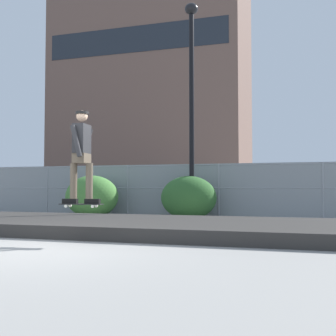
% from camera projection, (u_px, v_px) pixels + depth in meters
% --- Properties ---
extents(ground_plane, '(120.00, 120.00, 0.00)m').
position_uv_depth(ground_plane, '(32.00, 250.00, 7.02)').
color(ground_plane, gray).
extents(gravel_berm, '(15.48, 3.86, 0.28)m').
position_uv_depth(gravel_berm, '(114.00, 225.00, 10.13)').
color(gravel_berm, '#33302D').
rests_on(gravel_berm, ground_plane).
extents(skateboard, '(0.81, 0.27, 0.07)m').
position_uv_depth(skateboard, '(81.00, 204.00, 7.75)').
color(skateboard, black).
extents(skater, '(0.73, 0.60, 1.72)m').
position_uv_depth(skater, '(82.00, 151.00, 7.79)').
color(skater, black).
rests_on(skater, skateboard).
extents(chain_fence, '(16.74, 0.06, 1.85)m').
position_uv_depth(chain_fence, '(172.00, 190.00, 14.84)').
color(chain_fence, gray).
rests_on(chain_fence, ground_plane).
extents(street_lamp, '(0.44, 0.44, 7.13)m').
position_uv_depth(street_lamp, '(192.00, 85.00, 13.87)').
color(street_lamp, black).
rests_on(street_lamp, ground_plane).
extents(parked_car_near, '(4.47, 2.10, 1.66)m').
position_uv_depth(parked_car_near, '(86.00, 192.00, 19.59)').
color(parked_car_near, '#474C54').
rests_on(parked_car_near, ground_plane).
extents(library_building, '(19.26, 11.80, 24.08)m').
position_uv_depth(library_building, '(155.00, 84.00, 45.17)').
color(library_building, brown).
rests_on(library_building, ground_plane).
extents(shrub_left, '(1.88, 1.54, 1.45)m').
position_uv_depth(shrub_left, '(92.00, 196.00, 14.60)').
color(shrub_left, '#477F38').
rests_on(shrub_left, ground_plane).
extents(shrub_center, '(1.83, 1.50, 1.41)m').
position_uv_depth(shrub_center, '(189.00, 198.00, 13.74)').
color(shrub_center, '#2D5B28').
rests_on(shrub_center, ground_plane).
extents(shrub_right, '(1.26, 1.03, 0.97)m').
position_uv_depth(shrub_right, '(189.00, 204.00, 13.65)').
color(shrub_right, '#2D5B28').
rests_on(shrub_right, ground_plane).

